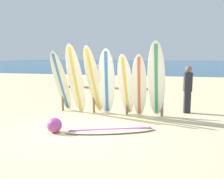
# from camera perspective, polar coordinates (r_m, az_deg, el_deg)

# --- Properties ---
(ground_plane) EXTENTS (120.00, 120.00, 0.00)m
(ground_plane) POSITION_cam_1_polar(r_m,az_deg,el_deg) (6.66, -6.86, -9.41)
(ground_plane) COLOR beige
(ocean_water) EXTENTS (120.00, 80.00, 0.01)m
(ocean_water) POSITION_cam_1_polar(r_m,az_deg,el_deg) (64.03, 11.49, 6.04)
(ocean_water) COLOR navy
(ocean_water) RESTS_ON ground
(surfboard_rack) EXTENTS (3.62, 0.09, 1.03)m
(surfboard_rack) POSITION_cam_1_polar(r_m,az_deg,el_deg) (8.30, -0.48, -1.16)
(surfboard_rack) COLOR olive
(surfboard_rack) RESTS_ON ground
(surfboard_leaning_far_left) EXTENTS (0.65, 1.03, 2.16)m
(surfboard_leaning_far_left) POSITION_cam_1_polar(r_m,az_deg,el_deg) (8.57, -11.86, 1.73)
(surfboard_leaning_far_left) COLOR beige
(surfboard_leaning_far_left) RESTS_ON ground
(surfboard_leaning_left) EXTENTS (0.65, 0.92, 2.37)m
(surfboard_leaning_left) POSITION_cam_1_polar(r_m,az_deg,el_deg) (8.18, -8.55, 2.29)
(surfboard_leaning_left) COLOR silver
(surfboard_leaning_left) RESTS_ON ground
(surfboard_leaning_center_left) EXTENTS (0.64, 1.14, 2.32)m
(surfboard_leaning_center_left) POSITION_cam_1_polar(r_m,az_deg,el_deg) (8.07, -4.35, 2.09)
(surfboard_leaning_center_left) COLOR beige
(surfboard_leaning_center_left) RESTS_ON ground
(surfboard_leaning_center) EXTENTS (0.68, 0.79, 2.22)m
(surfboard_leaning_center) POSITION_cam_1_polar(r_m,az_deg,el_deg) (7.99, -1.30, 1.69)
(surfboard_leaning_center) COLOR white
(surfboard_leaning_center) RESTS_ON ground
(surfboard_leaning_center_right) EXTENTS (0.60, 0.93, 2.05)m
(surfboard_leaning_center_right) POSITION_cam_1_polar(r_m,az_deg,el_deg) (7.86, 3.23, 0.94)
(surfboard_leaning_center_right) COLOR white
(surfboard_leaning_center_right) RESTS_ON ground
(surfboard_leaning_right) EXTENTS (0.51, 0.71, 2.04)m
(surfboard_leaning_right) POSITION_cam_1_polar(r_m,az_deg,el_deg) (7.71, 6.38, 0.76)
(surfboard_leaning_right) COLOR white
(surfboard_leaning_right) RESTS_ON ground
(surfboard_leaning_far_right) EXTENTS (0.58, 1.02, 2.43)m
(surfboard_leaning_far_right) POSITION_cam_1_polar(r_m,az_deg,el_deg) (7.60, 10.37, 2.04)
(surfboard_leaning_far_right) COLOR white
(surfboard_leaning_far_right) RESTS_ON ground
(surfboard_lying_on_sand) EXTENTS (2.42, 1.38, 0.08)m
(surfboard_lying_on_sand) POSITION_cam_1_polar(r_m,az_deg,el_deg) (6.47, -0.27, -9.57)
(surfboard_lying_on_sand) COLOR beige
(surfboard_lying_on_sand) RESTS_ON ground
(beachgoer_standing) EXTENTS (0.30, 0.23, 1.64)m
(beachgoer_standing) POSITION_cam_1_polar(r_m,az_deg,el_deg) (8.74, 17.38, 0.48)
(beachgoer_standing) COLOR #26262D
(beachgoer_standing) RESTS_ON ground
(small_boat_offshore) EXTENTS (2.86, 1.81, 0.71)m
(small_boat_offshore) POSITION_cam_1_polar(r_m,az_deg,el_deg) (43.81, -1.67, 5.71)
(small_boat_offshore) COLOR silver
(small_boat_offshore) RESTS_ON ocean_water
(beach_ball) EXTENTS (0.39, 0.39, 0.39)m
(beach_ball) POSITION_cam_1_polar(r_m,az_deg,el_deg) (6.52, -13.38, -8.16)
(beach_ball) COLOR #A53F8C
(beach_ball) RESTS_ON ground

